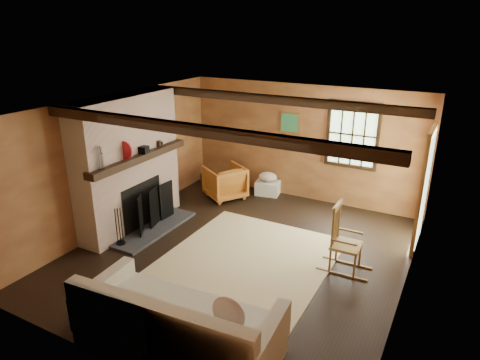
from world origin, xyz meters
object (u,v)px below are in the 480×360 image
Objects in this scene: fireplace at (130,169)px; rocking_chair at (344,243)px; armchair at (225,182)px; sofa at (177,330)px; laundry_basket at (268,188)px.

rocking_chair is at bearing 5.27° from fireplace.
armchair is at bearing 60.58° from rocking_chair.
sofa reaches higher than armchair.
fireplace is 3.88m from rocking_chair.
fireplace is at bearing -121.23° from laundry_basket.
fireplace is 3.12m from laundry_basket.
rocking_chair is at bearing -44.00° from laundry_basket.
rocking_chair is at bearing 94.62° from armchair.
laundry_basket is at bearing 58.77° from fireplace.
sofa is 4.64m from armchair.
armchair is at bearing 109.84° from sofa.
fireplace reaches higher than rocking_chair.
rocking_chair is (3.81, 0.35, -0.65)m from fireplace.
fireplace is at bearing 93.86° from rocking_chair.
laundry_basket is at bearing 162.02° from armchair.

